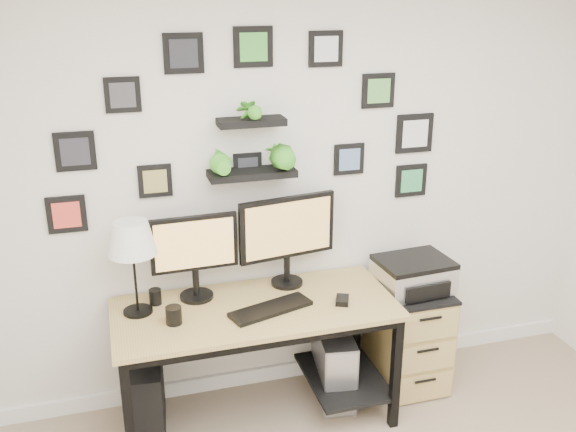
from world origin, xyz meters
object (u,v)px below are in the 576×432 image
object	(u,v)px
monitor_left	(194,251)
monitor_right	(287,234)
mug	(174,315)
table_lamp	(132,240)
pc_tower_black	(145,395)
pc_tower_grey	(334,365)
file_cabinet	(408,336)
desk	(260,322)
printer	(413,275)

from	to	relation	value
monitor_left	monitor_right	bearing A→B (deg)	2.68
monitor_left	mug	world-z (taller)	monitor_left
table_lamp	pc_tower_black	world-z (taller)	table_lamp
monitor_left	mug	bearing A→B (deg)	-122.05
monitor_right	pc_tower_black	xyz separation A→B (m)	(-0.90, -0.15, -0.85)
table_lamp	pc_tower_grey	bearing A→B (deg)	-2.39
mug	file_cabinet	world-z (taller)	mug
monitor_left	desk	bearing A→B (deg)	-25.29
desk	pc_tower_grey	bearing A→B (deg)	4.16
pc_tower_black	pc_tower_grey	world-z (taller)	pc_tower_black
file_cabinet	table_lamp	bearing A→B (deg)	179.15
table_lamp	printer	xyz separation A→B (m)	(1.67, -0.03, -0.41)
mug	printer	distance (m)	1.50
desk	mug	bearing A→B (deg)	-168.84
monitor_right	table_lamp	world-z (taller)	monitor_right
desk	monitor_left	size ratio (longest dim) A/B	3.16
monitor_left	pc_tower_grey	xyz separation A→B (m)	(0.81, -0.13, -0.82)
monitor_left	pc_tower_black	bearing A→B (deg)	-160.00
monitor_right	table_lamp	size ratio (longest dim) A/B	1.11
printer	table_lamp	bearing A→B (deg)	178.97
desk	monitor_right	size ratio (longest dim) A/B	2.67
desk	pc_tower_black	size ratio (longest dim) A/B	3.40
monitor_right	pc_tower_black	world-z (taller)	monitor_right
file_cabinet	printer	size ratio (longest dim) A/B	1.44
monitor_right	pc_tower_black	bearing A→B (deg)	-170.43
desk	monitor_right	xyz separation A→B (m)	(0.22, 0.19, 0.46)
file_cabinet	printer	distance (m)	0.44
mug	monitor_left	bearing A→B (deg)	57.95
desk	pc_tower_grey	size ratio (longest dim) A/B	3.29
monitor_right	table_lamp	bearing A→B (deg)	-173.42
desk	pc_tower_grey	distance (m)	0.62
monitor_right	mug	bearing A→B (deg)	-158.35
desk	pc_tower_black	distance (m)	0.79
mug	desk	bearing A→B (deg)	11.16
monitor_left	monitor_right	world-z (taller)	monitor_right
pc_tower_grey	mug	bearing A→B (deg)	-172.22
monitor_left	pc_tower_grey	bearing A→B (deg)	-8.76
desk	mug	distance (m)	0.54
table_lamp	mug	world-z (taller)	table_lamp
mug	file_cabinet	size ratio (longest dim) A/B	0.15
monitor_left	pc_tower_black	xyz separation A→B (m)	(-0.35, -0.13, -0.81)
pc_tower_black	file_cabinet	world-z (taller)	file_cabinet
monitor_left	pc_tower_black	distance (m)	0.89
pc_tower_grey	pc_tower_black	bearing A→B (deg)	-179.98
table_lamp	pc_tower_grey	size ratio (longest dim) A/B	1.11
monitor_left	printer	xyz separation A→B (m)	(1.33, -0.11, -0.27)
monitor_right	table_lamp	distance (m)	0.91
desk	pc_tower_grey	xyz separation A→B (m)	(0.48, 0.03, -0.40)
mug	pc_tower_black	xyz separation A→B (m)	(-0.18, 0.13, -0.56)
desk	monitor_left	xyz separation A→B (m)	(-0.34, 0.16, 0.42)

